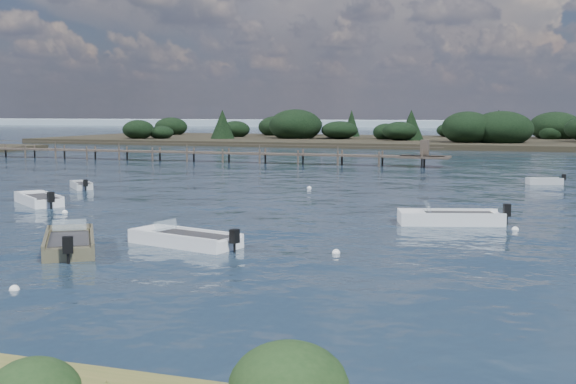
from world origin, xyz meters
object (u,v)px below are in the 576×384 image
(dinghy_mid_white_a, at_px, (184,241))
(dinghy_mid_white_b, at_px, (450,220))
(dinghy_mid_grey, at_px, (39,201))
(tender_far_grey_b, at_px, (544,182))
(tender_far_grey, at_px, (81,187))
(dinghy_near_olive, at_px, (70,245))
(jetty, at_px, (190,152))

(dinghy_mid_white_a, bearing_deg, dinghy_mid_white_b, 43.51)
(dinghy_mid_grey, relative_size, dinghy_mid_white_a, 0.88)
(tender_far_grey_b, bearing_deg, dinghy_mid_white_b, -102.04)
(tender_far_grey, bearing_deg, dinghy_mid_grey, -71.52)
(tender_far_grey_b, bearing_deg, dinghy_mid_white_a, -114.82)
(dinghy_near_olive, distance_m, jetty, 51.40)
(tender_far_grey, bearing_deg, dinghy_mid_white_b, -16.97)
(dinghy_mid_grey, bearing_deg, jetty, 102.48)
(tender_far_grey_b, distance_m, jetty, 39.50)
(dinghy_mid_grey, bearing_deg, dinghy_mid_white_b, 0.35)
(tender_far_grey_b, xyz_separation_m, dinghy_mid_white_b, (-4.70, -22.03, 0.04))
(dinghy_mid_grey, xyz_separation_m, dinghy_mid_white_a, (14.26, -9.14, -0.01))
(tender_far_grey_b, height_order, dinghy_mid_grey, dinghy_mid_grey)
(dinghy_mid_white_a, xyz_separation_m, tender_far_grey, (-17.05, 17.47, -0.02))
(dinghy_mid_white_b, bearing_deg, tender_far_grey, 163.03)
(dinghy_mid_white_a, height_order, tender_far_grey, dinghy_mid_white_a)
(tender_far_grey, xyz_separation_m, jetty, (-5.29, 28.14, 0.85))
(dinghy_near_olive, bearing_deg, tender_far_grey, 123.53)
(jetty, bearing_deg, dinghy_mid_white_b, -48.52)
(dinghy_near_olive, relative_size, dinghy_mid_white_b, 0.96)
(dinghy_mid_white_a, bearing_deg, jetty, 116.09)
(dinghy_near_olive, relative_size, jetty, 0.08)
(dinghy_mid_grey, xyz_separation_m, dinghy_near_olive, (10.36, -11.50, 0.01))
(dinghy_mid_grey, relative_size, dinghy_near_olive, 0.87)
(dinghy_mid_white_a, bearing_deg, tender_far_grey_b, 65.18)
(dinghy_mid_white_b, bearing_deg, dinghy_mid_grey, -179.65)
(dinghy_mid_white_a, height_order, dinghy_mid_white_b, dinghy_mid_white_b)
(dinghy_mid_white_a, relative_size, dinghy_mid_white_b, 0.95)
(dinghy_mid_white_b, height_order, jetty, jetty)
(dinghy_mid_white_b, bearing_deg, dinghy_mid_white_a, -136.49)
(dinghy_mid_white_a, xyz_separation_m, jetty, (-22.33, 45.61, 0.83))
(tender_far_grey_b, height_order, jetty, jetty)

